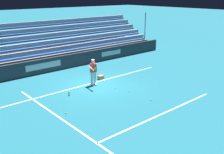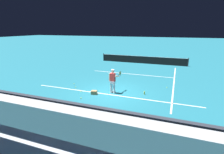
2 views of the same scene
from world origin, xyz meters
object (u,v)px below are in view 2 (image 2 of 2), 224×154
object	(u,v)px
tennis_ball_near_player	(74,84)
tennis_ball_far_right	(75,87)
tennis_ball_by_box	(167,88)
tennis_ball_far_left	(81,92)
ball_box_cardboard	(94,92)
tennis_ball_midcourt	(119,77)
tennis_net	(142,60)
tennis_ball_stray_back	(110,86)
tennis_ball_on_baseline	(112,82)
tennis_ball_toward_net	(81,98)
tennis_player	(113,81)
water_bottle	(144,93)

from	to	relation	value
tennis_ball_near_player	tennis_ball_far_right	bearing A→B (deg)	-50.81
tennis_ball_by_box	tennis_ball_far_left	size ratio (longest dim) A/B	1.00
ball_box_cardboard	tennis_ball_midcourt	size ratio (longest dim) A/B	6.06
tennis_ball_by_box	tennis_net	world-z (taller)	tennis_net
ball_box_cardboard	tennis_net	bearing A→B (deg)	84.97
tennis_ball_by_box	tennis_ball_far_right	xyz separation A→B (m)	(-6.70, -2.35, 0.00)
tennis_ball_far_left	tennis_ball_near_player	bearing A→B (deg)	135.98
tennis_ball_stray_back	tennis_ball_far_left	bearing A→B (deg)	-127.67
tennis_ball_near_player	tennis_net	xyz separation A→B (m)	(3.64, 10.64, 0.46)
ball_box_cardboard	tennis_ball_on_baseline	distance (m)	3.08
tennis_ball_toward_net	tennis_player	bearing A→B (deg)	46.53
tennis_ball_midcourt	tennis_ball_far_left	xyz separation A→B (m)	(-1.32, -4.77, 0.00)
tennis_ball_stray_back	water_bottle	bearing A→B (deg)	-16.47
tennis_net	tennis_ball_toward_net	bearing A→B (deg)	-96.65
tennis_ball_stray_back	tennis_net	xyz separation A→B (m)	(0.64, 10.09, 0.46)
tennis_ball_toward_net	tennis_ball_far_left	bearing A→B (deg)	120.51
tennis_ball_midcourt	tennis_ball_by_box	bearing A→B (deg)	-20.70
tennis_ball_on_baseline	tennis_ball_midcourt	size ratio (longest dim) A/B	1.00
tennis_ball_far_right	tennis_ball_near_player	bearing A→B (deg)	129.19
tennis_ball_near_player	tennis_ball_far_left	world-z (taller)	same
tennis_ball_near_player	water_bottle	bearing A→B (deg)	-2.95
tennis_ball_toward_net	tennis_ball_far_left	size ratio (longest dim) A/B	1.00
tennis_ball_on_baseline	water_bottle	world-z (taller)	water_bottle
tennis_ball_toward_net	tennis_net	xyz separation A→B (m)	(1.53, 13.14, 0.46)
tennis_ball_far_right	water_bottle	world-z (taller)	water_bottle
ball_box_cardboard	tennis_ball_by_box	xyz separation A→B (m)	(4.70, 3.14, -0.10)
tennis_ball_midcourt	ball_box_cardboard	bearing A→B (deg)	-92.63
tennis_ball_stray_back	tennis_ball_on_baseline	distance (m)	1.06
ball_box_cardboard	tennis_ball_far_left	size ratio (longest dim) A/B	6.06
tennis_ball_by_box	tennis_player	bearing A→B (deg)	-145.48
tennis_player	tennis_ball_stray_back	xyz separation A→B (m)	(-0.72, 1.34, -0.86)
tennis_ball_midcourt	tennis_ball_far_right	bearing A→B (deg)	-118.75
tennis_ball_by_box	tennis_ball_midcourt	size ratio (longest dim) A/B	1.00
tennis_ball_midcourt	tennis_net	distance (m)	7.36
tennis_player	tennis_ball_far_left	bearing A→B (deg)	-164.32
tennis_player	tennis_ball_stray_back	distance (m)	1.75
tennis_ball_far_left	ball_box_cardboard	bearing A→B (deg)	-3.26
tennis_ball_on_baseline	tennis_ball_near_player	xyz separation A→B (m)	(-2.80, -1.59, 0.00)
tennis_ball_toward_net	tennis_ball_near_player	distance (m)	3.26
tennis_player	tennis_ball_far_right	size ratio (longest dim) A/B	25.98
tennis_ball_on_baseline	tennis_ball_near_player	size ratio (longest dim) A/B	1.00
ball_box_cardboard	tennis_ball_far_right	xyz separation A→B (m)	(-2.00, 0.79, -0.10)
tennis_ball_toward_net	tennis_ball_by_box	bearing A→B (deg)	38.75
ball_box_cardboard	tennis_net	world-z (taller)	tennis_net
ball_box_cardboard	tennis_ball_on_baseline	bearing A→B (deg)	85.71
tennis_ball_toward_net	water_bottle	bearing A→B (deg)	30.18
tennis_player	water_bottle	distance (m)	2.35
tennis_ball_on_baseline	tennis_ball_near_player	bearing A→B (deg)	-150.42
tennis_player	tennis_ball_stray_back	size ratio (longest dim) A/B	25.98
tennis_ball_by_box	ball_box_cardboard	bearing A→B (deg)	-146.30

